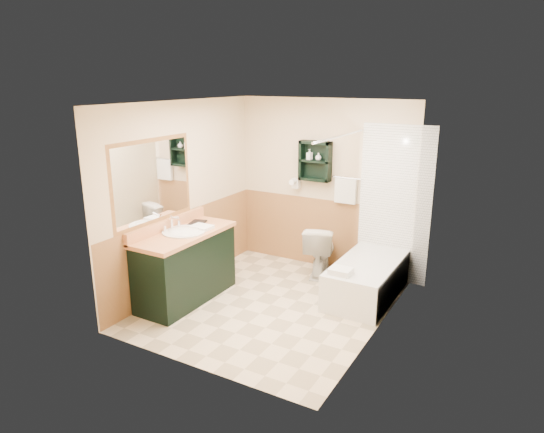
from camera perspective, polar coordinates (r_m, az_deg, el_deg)
The scene contains 25 objects.
floor at distance 5.99m, azimuth -0.12°, elevation -10.34°, with size 3.00×3.00×0.00m, color beige.
back_wall at distance 6.88m, azimuth 6.17°, elevation 3.70°, with size 2.60×0.04×2.40m, color beige.
left_wall at distance 6.30m, azimuth -10.62°, elevation 2.35°, with size 0.04×3.00×2.40m, color beige.
right_wall at distance 5.06m, azimuth 12.97°, elevation -1.16°, with size 0.04×3.00×2.40m, color beige.
ceiling at distance 5.37m, azimuth -0.13°, elevation 13.47°, with size 2.60×3.00×0.04m, color white.
wainscot_left at distance 6.47m, azimuth -10.07°, elevation -3.71°, with size 2.98×2.98×1.00m, color #B58249, non-canonical shape.
wainscot_back at distance 7.03m, azimuth 5.89°, elevation -1.93°, with size 2.58×2.58×1.00m, color #B58249, non-canonical shape.
mirror_frame at distance 5.80m, azimuth -13.88°, elevation 4.03°, with size 1.30×1.30×1.00m, color olive, non-canonical shape.
mirror_glass at distance 5.80m, azimuth -13.84°, elevation 4.02°, with size 1.20×1.20×0.90m, color white, non-canonical shape.
tile_right at distance 5.81m, azimuth 14.67°, elevation -0.60°, with size 1.50×1.50×2.10m, color white, non-canonical shape.
tile_back at distance 6.55m, azimuth 14.22°, elevation 1.30°, with size 0.95×0.95×2.10m, color white, non-canonical shape.
tile_accent at distance 5.63m, azimuth 15.19°, elevation 7.73°, with size 1.50×1.50×0.10m, color #144630, non-canonical shape.
wall_shelf at distance 6.75m, azimuth 5.09°, elevation 6.52°, with size 0.45×0.15×0.55m, color black.
hair_dryer at distance 6.97m, azimuth 2.86°, elevation 3.93°, with size 0.10×0.24×0.18m, color white, non-canonical shape.
towel_bar at distance 6.66m, azimuth 8.74°, elevation 4.51°, with size 0.40×0.06×0.40m, color white, non-canonical shape.
curtain_rod at distance 5.85m, azimuth 8.16°, elevation 9.40°, with size 0.03×0.03×1.60m, color silver.
shower_curtain at distance 6.16m, azimuth 8.45°, elevation 1.68°, with size 1.05×1.05×1.70m, color beige, non-canonical shape.
vanity at distance 6.06m, azimuth -10.13°, elevation -5.77°, with size 0.59×1.38×0.87m, color black.
bathtub at distance 6.27m, azimuth 11.26°, elevation -7.08°, with size 0.69×1.50×0.46m, color silver.
toilet at distance 6.77m, azimuth 5.66°, elevation -3.96°, with size 0.40×0.72×0.70m, color silver.
counter_towel at distance 6.01m, azimuth -8.27°, elevation -1.25°, with size 0.25×0.20×0.04m, color white.
vanity_book at distance 6.22m, azimuth -9.59°, elevation 0.29°, with size 0.18×0.02×0.25m, color black.
tub_towel at distance 5.71m, azimuth 8.08°, elevation -6.38°, with size 0.25×0.21×0.07m, color white.
soap_bottle_a at distance 6.77m, azimuth 4.43°, elevation 6.98°, with size 0.07×0.14×0.07m, color silver.
soap_bottle_b at distance 6.72m, azimuth 5.48°, elevation 6.94°, with size 0.08×0.10×0.08m, color silver.
Camera 1 is at (2.66, -4.66, 2.66)m, focal length 32.00 mm.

